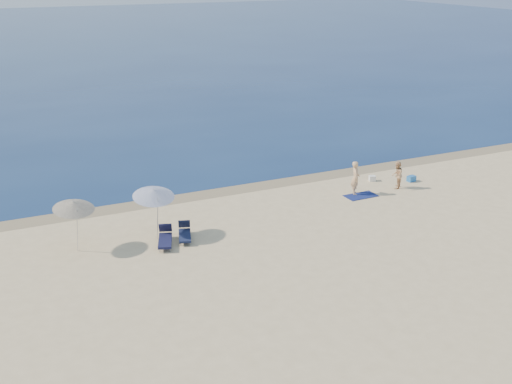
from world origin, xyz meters
The scene contains 11 objects.
sea centered at (0.00, 100.00, 0.00)m, with size 240.00×160.00×0.01m, color #0C214A.
wet_sand_strip centered at (0.00, 19.40, 0.00)m, with size 240.00×1.60×0.00m, color #847254.
person_left centered at (3.42, 15.84, 0.96)m, with size 0.70×0.46×1.92m, color tan.
person_right centered at (6.15, 15.65, 0.79)m, with size 0.77×0.60×1.59m, color tan.
beach_towel centered at (3.55, 15.39, 0.02)m, with size 1.80×1.00×0.03m, color #0F194F.
white_bag centered at (5.64, 17.29, 0.16)m, with size 0.37×0.32×0.32m, color white.
blue_cooler centered at (7.70, 16.24, 0.17)m, with size 0.48×0.34×0.34m, color #2167B6.
umbrella_near centered at (-8.46, 14.91, 2.19)m, with size 1.99×2.02×2.59m.
umbrella_far centered at (-12.10, 15.03, 2.14)m, with size 2.30×2.32×2.51m.
lounger_left centered at (-8.33, 13.84, 0.30)m, with size 1.18×1.94×0.82m.
lounger_right centered at (-7.30, 14.04, 0.27)m, with size 1.06×1.79×0.75m.
Camera 1 is at (-16.07, -12.53, 12.45)m, focal length 45.00 mm.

